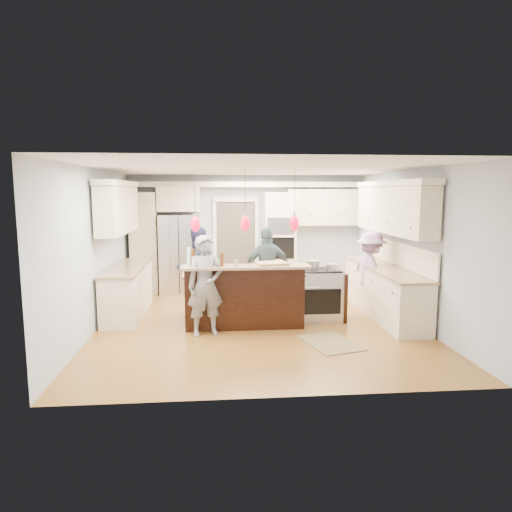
% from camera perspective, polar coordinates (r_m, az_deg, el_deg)
% --- Properties ---
extents(ground_plane, '(6.00, 6.00, 0.00)m').
position_cam_1_polar(ground_plane, '(8.21, 0.22, -8.32)').
color(ground_plane, olive).
rests_on(ground_plane, ground).
extents(room_shell, '(5.54, 6.04, 2.72)m').
position_cam_1_polar(room_shell, '(7.89, 0.22, 4.46)').
color(room_shell, '#B2BCC6').
rests_on(room_shell, ground).
extents(refrigerator, '(0.90, 0.70, 1.80)m').
position_cam_1_polar(refrigerator, '(10.61, -9.47, 0.27)').
color(refrigerator, '#B7B7BC').
rests_on(refrigerator, ground).
extents(oven_column, '(0.72, 0.69, 2.30)m').
position_cam_1_polar(oven_column, '(10.68, 2.91, 1.78)').
color(oven_column, '#F2E6C4').
rests_on(oven_column, ground).
extents(back_upper_cabinets, '(5.30, 0.61, 2.54)m').
position_cam_1_polar(back_upper_cabinets, '(10.63, -5.18, 4.53)').
color(back_upper_cabinets, '#F2E6C4').
rests_on(back_upper_cabinets, ground).
extents(right_counter_run, '(0.64, 3.10, 2.51)m').
position_cam_1_polar(right_counter_run, '(8.83, 16.04, -0.46)').
color(right_counter_run, '#F2E6C4').
rests_on(right_counter_run, ground).
extents(left_cabinets, '(0.64, 2.30, 2.51)m').
position_cam_1_polar(left_cabinets, '(8.90, -16.14, -0.39)').
color(left_cabinets, '#F2E6C4').
rests_on(left_cabinets, ground).
extents(kitchen_island, '(2.10, 1.46, 1.12)m').
position_cam_1_polar(kitchen_island, '(8.14, -1.57, -4.94)').
color(kitchen_island, black).
rests_on(kitchen_island, ground).
extents(island_range, '(0.82, 0.71, 0.92)m').
position_cam_1_polar(island_range, '(8.42, 8.04, -4.77)').
color(island_range, '#B7B7BC').
rests_on(island_range, ground).
extents(pendant_lights, '(1.75, 0.15, 1.03)m').
position_cam_1_polar(pendant_lights, '(7.37, -1.35, 4.09)').
color(pendant_lights, black).
rests_on(pendant_lights, ground).
extents(person_bar_end, '(0.67, 0.51, 1.63)m').
position_cam_1_polar(person_bar_end, '(7.39, -6.32, -3.71)').
color(person_bar_end, slate).
rests_on(person_bar_end, ground).
extents(person_far_left, '(0.96, 0.85, 1.65)m').
position_cam_1_polar(person_far_left, '(8.83, -7.42, -1.74)').
color(person_far_left, '#27284D').
rests_on(person_far_left, ground).
extents(person_far_right, '(1.01, 0.53, 1.64)m').
position_cam_1_polar(person_far_right, '(8.88, 1.44, -1.65)').
color(person_far_right, '#42565D').
rests_on(person_far_right, ground).
extents(person_range_side, '(0.78, 1.11, 1.56)m').
position_cam_1_polar(person_range_side, '(9.09, 14.13, -1.92)').
color(person_range_side, '#AF89B8').
rests_on(person_range_side, ground).
extents(floor_rug, '(0.92, 1.14, 0.01)m').
position_cam_1_polar(floor_rug, '(7.24, 9.25, -10.64)').
color(floor_rug, olive).
rests_on(floor_rug, ground).
extents(water_bottle, '(0.07, 0.07, 0.30)m').
position_cam_1_polar(water_bottle, '(7.43, -8.36, -0.09)').
color(water_bottle, silver).
rests_on(water_bottle, kitchen_island).
extents(beer_bottle_a, '(0.08, 0.08, 0.27)m').
position_cam_1_polar(beer_bottle_a, '(7.39, -7.84, -0.25)').
color(beer_bottle_a, '#4D260D').
rests_on(beer_bottle_a, kitchen_island).
extents(beer_bottle_b, '(0.07, 0.07, 0.22)m').
position_cam_1_polar(beer_bottle_b, '(7.34, -4.30, -0.47)').
color(beer_bottle_b, '#4D260D').
rests_on(beer_bottle_b, kitchen_island).
extents(beer_bottle_c, '(0.06, 0.06, 0.24)m').
position_cam_1_polar(beer_bottle_c, '(7.39, -6.41, -0.33)').
color(beer_bottle_c, '#4D260D').
rests_on(beer_bottle_c, kitchen_island).
extents(drink_can, '(0.07, 0.07, 0.11)m').
position_cam_1_polar(drink_can, '(7.32, -2.56, -0.91)').
color(drink_can, '#B7B7BC').
rests_on(drink_can, kitchen_island).
extents(cutting_board, '(0.55, 0.44, 0.04)m').
position_cam_1_polar(cutting_board, '(7.53, 1.98, -0.92)').
color(cutting_board, tan).
rests_on(cutting_board, kitchen_island).
extents(pot_large, '(0.26, 0.26, 0.15)m').
position_cam_1_polar(pot_large, '(8.40, 7.19, -1.05)').
color(pot_large, '#B7B7BC').
rests_on(pot_large, island_range).
extents(pot_small, '(0.23, 0.23, 0.11)m').
position_cam_1_polar(pot_small, '(8.28, 9.54, -1.36)').
color(pot_small, '#B7B7BC').
rests_on(pot_small, island_range).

